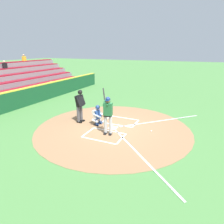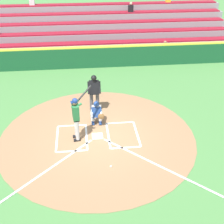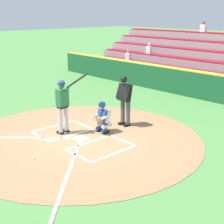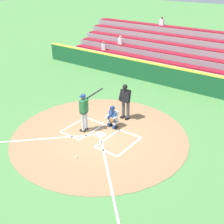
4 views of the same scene
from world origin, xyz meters
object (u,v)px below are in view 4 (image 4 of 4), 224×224
object	(u,v)px
batter	(84,109)
baseball	(76,157)
plate_umpire	(125,99)
catcher	(113,116)

from	to	relation	value
batter	baseball	distance (m)	2.44
batter	plate_umpire	size ratio (longest dim) A/B	1.14
plate_umpire	baseball	size ratio (longest dim) A/B	25.20
catcher	baseball	distance (m)	2.95
plate_umpire	baseball	bearing A→B (deg)	94.94
plate_umpire	baseball	xyz separation A→B (m)	(-0.34, 3.98, -1.04)
batter	catcher	distance (m)	1.43
batter	plate_umpire	world-z (taller)	batter
batter	baseball	xyz separation A→B (m)	(-1.17, 1.86, -1.06)
batter	baseball	bearing A→B (deg)	122.07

